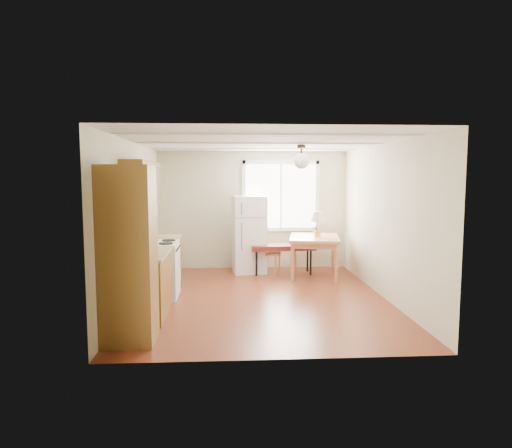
{
  "coord_description": "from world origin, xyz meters",
  "views": [
    {
      "loc": [
        -0.52,
        -7.21,
        1.97
      ],
      "look_at": [
        -0.05,
        0.58,
        1.15
      ],
      "focal_mm": 32.0,
      "sensor_mm": 36.0,
      "label": 1
    }
  ],
  "objects": [
    {
      "name": "refrigerator",
      "position": [
        -0.1,
        2.04,
        0.78
      ],
      "size": [
        0.71,
        0.71,
        1.57
      ],
      "rotation": [
        0.0,
        0.0,
        0.11
      ],
      "color": "white",
      "rests_on": "ground"
    },
    {
      "name": "kitchen_run",
      "position": [
        -1.72,
        -0.63,
        0.84
      ],
      "size": [
        0.65,
        3.4,
        2.2
      ],
      "color": "brown",
      "rests_on": "ground"
    },
    {
      "name": "table_lamp",
      "position": [
        1.23,
        1.6,
        1.15
      ],
      "size": [
        0.28,
        0.28,
        0.49
      ],
      "rotation": [
        0.0,
        0.0,
        -0.07
      ],
      "color": "gold",
      "rests_on": "dining_table"
    },
    {
      "name": "room_shell",
      "position": [
        0.0,
        0.0,
        1.25
      ],
      "size": [
        4.6,
        5.6,
        2.62
      ],
      "color": "#521D10",
      "rests_on": "ground"
    },
    {
      "name": "dining_table",
      "position": [
        1.17,
        1.6,
        0.68
      ],
      "size": [
        1.15,
        1.41,
        0.79
      ],
      "rotation": [
        0.0,
        0.0,
        -0.18
      ],
      "color": "#B37145",
      "rests_on": "ground"
    },
    {
      "name": "chair",
      "position": [
        0.27,
        1.93,
        0.51
      ],
      "size": [
        0.45,
        0.44,
        0.9
      ],
      "rotation": [
        0.0,
        0.0,
        -0.39
      ],
      "color": "#B37145",
      "rests_on": "ground"
    },
    {
      "name": "coffee_maker",
      "position": [
        -1.72,
        -1.03,
        1.02
      ],
      "size": [
        0.21,
        0.25,
        0.32
      ],
      "rotation": [
        0.0,
        0.0,
        -0.32
      ],
      "color": "black",
      "rests_on": "kitchen_run"
    },
    {
      "name": "bench",
      "position": [
        0.57,
        1.84,
        0.53
      ],
      "size": [
        1.32,
        0.56,
        0.59
      ],
      "rotation": [
        0.0,
        0.0,
        0.07
      ],
      "color": "#591815",
      "rests_on": "ground"
    },
    {
      "name": "pendant_light",
      "position": [
        0.7,
        0.4,
        2.24
      ],
      "size": [
        0.26,
        0.26,
        0.4
      ],
      "color": "black",
      "rests_on": "room_shell"
    },
    {
      "name": "window_unit",
      "position": [
        0.6,
        2.47,
        1.55
      ],
      "size": [
        1.64,
        0.05,
        1.51
      ],
      "color": "white",
      "rests_on": "room_shell"
    },
    {
      "name": "kettle",
      "position": [
        -1.76,
        -0.86,
        0.99
      ],
      "size": [
        0.11,
        0.11,
        0.21
      ],
      "color": "red",
      "rests_on": "kitchen_run"
    }
  ]
}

